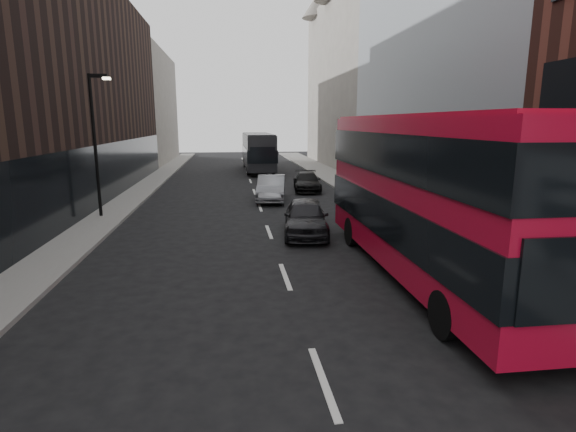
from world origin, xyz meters
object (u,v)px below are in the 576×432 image
object	(u,v)px
grey_bus	(258,151)
car_b	(271,188)
car_c	(307,182)
car_a	(306,217)
red_bus	(429,190)
street_lamp	(96,136)

from	to	relation	value
grey_bus	car_b	size ratio (longest dim) A/B	2.43
car_c	car_a	bearing A→B (deg)	-93.78
grey_bus	car_c	distance (m)	14.29
red_bus	car_b	distance (m)	15.45
red_bus	car_b	xyz separation A→B (m)	(-3.49, 14.91, -2.03)
red_bus	car_a	xyz separation A→B (m)	(-2.80, 5.95, -2.03)
car_b	street_lamp	bearing A→B (deg)	-147.20
street_lamp	red_bus	world-z (taller)	street_lamp
grey_bus	car_a	bearing A→B (deg)	-89.70
car_a	car_b	bearing A→B (deg)	102.16
car_a	car_c	world-z (taller)	car_a
grey_bus	car_b	distance (m)	17.74
street_lamp	grey_bus	xyz separation A→B (m)	(9.38, 21.97, -2.17)
red_bus	grey_bus	distance (m)	32.77
car_a	car_c	size ratio (longest dim) A/B	1.02
red_bus	grey_bus	world-z (taller)	red_bus
red_bus	car_b	bearing A→B (deg)	103.17
grey_bus	car_a	world-z (taller)	grey_bus
red_bus	car_c	xyz separation A→B (m)	(-0.58, 18.62, -2.16)
street_lamp	car_b	xyz separation A→B (m)	(9.10, 4.28, -3.39)
street_lamp	grey_bus	size ratio (longest dim) A/B	0.60
grey_bus	car_a	size ratio (longest dim) A/B	2.52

